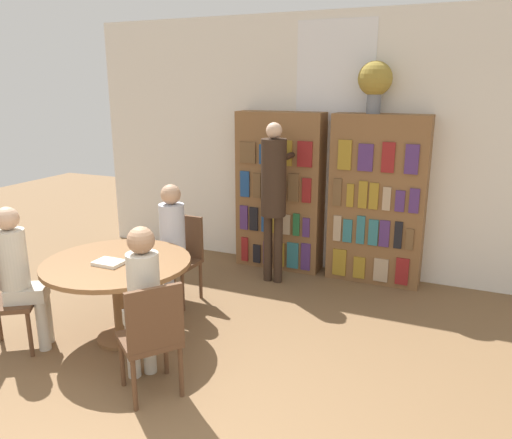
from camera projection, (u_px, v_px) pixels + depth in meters
name	position (u px, v px, depth m)	size (l,w,h in m)	color
wall_back	(333.00, 146.00, 5.84)	(6.40, 0.07, 3.00)	silver
bookshelf_left	(280.00, 192.00, 6.04)	(1.05, 0.34, 1.90)	brown
bookshelf_right	(377.00, 201.00, 5.58)	(1.05, 0.34, 1.90)	brown
flower_vase	(375.00, 81.00, 5.29)	(0.36, 0.36, 0.55)	slate
reading_table	(118.00, 273.00, 4.31)	(1.26, 1.26, 0.74)	brown
chair_left_side	(181.00, 254.00, 5.19)	(0.41, 0.41, 0.89)	brown
chair_far_side	(152.00, 335.00, 3.52)	(0.56, 0.56, 0.89)	brown
seated_reader_left	(170.00, 239.00, 4.98)	(0.26, 0.37, 1.26)	#B2B7C6
seated_reader_right	(143.00, 298.00, 3.62)	(0.39, 0.38, 1.26)	beige
seated_reader_back	(19.00, 270.00, 4.15)	(0.40, 0.38, 1.26)	beige
librarian_standing	(274.00, 188.00, 5.51)	(0.28, 0.55, 1.82)	#332319
open_book_on_table	(109.00, 263.00, 4.20)	(0.24, 0.18, 0.03)	silver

